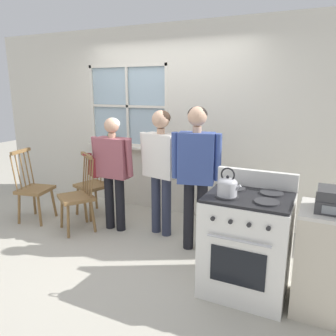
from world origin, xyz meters
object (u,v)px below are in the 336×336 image
chair_by_window (78,197)px  chair_center_cluster (34,189)px  handbag (94,166)px  person_elderly_left (113,164)px  side_counter (331,262)px  potted_plant (109,141)px  chair_near_wall (94,185)px  person_adult_right (196,165)px  person_teen_center (161,160)px  stove (247,243)px  kettle (227,186)px

chair_by_window → chair_center_cluster: (-0.78, -0.01, 0.00)m
chair_by_window → handbag: (0.13, 0.19, 0.39)m
person_elderly_left → handbag: (-0.29, -0.03, -0.05)m
handbag → side_counter: size_ratio=0.34×
potted_plant → side_counter: size_ratio=0.27×
handbag → side_counter: bearing=-11.6°
chair_center_cluster → handbag: bearing=-89.4°
chair_near_wall → person_adult_right: size_ratio=0.62×
person_teen_center → person_adult_right: (0.54, -0.21, 0.03)m
chair_near_wall → person_teen_center: size_ratio=0.64×
handbag → stove: bearing=-15.0°
person_elderly_left → chair_by_window: bearing=-150.6°
chair_near_wall → chair_by_window: bearing=-55.4°
potted_plant → chair_center_cluster: bearing=-116.6°
chair_near_wall → stove: stove is taller
person_elderly_left → chair_center_cluster: bearing=-167.9°
chair_center_cluster → person_teen_center: (1.81, 0.38, 0.52)m
chair_by_window → person_elderly_left: size_ratio=0.69×
handbag → chair_by_window: bearing=-123.8°
chair_center_cluster → side_counter: (3.75, -0.38, -0.01)m
chair_center_cluster → person_elderly_left: bearing=-90.8°
chair_center_cluster → person_teen_center: person_teen_center is taller
potted_plant → chair_by_window: bearing=-77.6°
chair_near_wall → person_teen_center: person_teen_center is taller
chair_by_window → person_adult_right: size_ratio=0.62×
chair_by_window → person_adult_right: (1.57, 0.16, 0.55)m
person_teen_center → kettle: size_ratio=6.39×
potted_plant → side_counter: (3.21, -1.46, -0.57)m
person_adult_right → kettle: bearing=-64.0°
kettle → stove: bearing=38.4°
person_teen_center → side_counter: size_ratio=1.75×
kettle → handbag: kettle is taller
potted_plant → handbag: (0.37, -0.88, -0.18)m
stove → potted_plant: 2.96m
chair_center_cluster → person_elderly_left: (1.20, 0.24, 0.43)m
person_elderly_left → person_teen_center: size_ratio=0.94×
person_elderly_left → potted_plant: bearing=128.6°
stove → handbag: 2.26m
person_adult_right → potted_plant: size_ratio=6.69×
person_teen_center → kettle: person_teen_center is taller
stove → kettle: 0.59m
kettle → chair_by_window: bearing=166.3°
person_elderly_left → side_counter: 2.67m
stove → kettle: (-0.17, -0.13, 0.55)m
chair_near_wall → side_counter: chair_near_wall is taller
person_adult_right → person_teen_center: bearing=146.6°
person_adult_right → side_counter: person_adult_right is taller
chair_by_window → handbag: bearing=90.0°
person_elderly_left → person_adult_right: bearing=-2.3°
potted_plant → side_counter: potted_plant is taller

